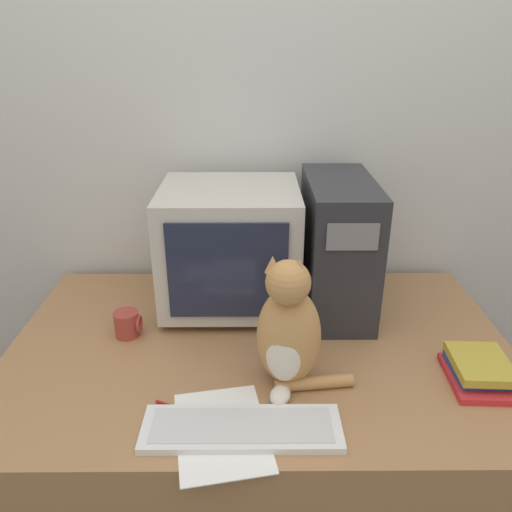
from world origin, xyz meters
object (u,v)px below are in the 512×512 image
(book_stack, at_px, (478,370))
(mug, at_px, (128,324))
(crt_monitor, at_px, (230,247))
(keyboard, at_px, (242,428))
(computer_tower, at_px, (337,246))
(pen, at_px, (178,409))
(cat, at_px, (289,331))

(book_stack, distance_m, mug, 1.01)
(crt_monitor, relative_size, keyboard, 0.94)
(computer_tower, height_order, mug, computer_tower)
(keyboard, bearing_deg, mug, 131.03)
(computer_tower, relative_size, book_stack, 2.15)
(pen, bearing_deg, computer_tower, 48.70)
(crt_monitor, xyz_separation_m, book_stack, (0.68, -0.42, -0.18))
(computer_tower, relative_size, pen, 3.65)
(crt_monitor, distance_m, book_stack, 0.82)
(keyboard, bearing_deg, crt_monitor, 94.46)
(keyboard, distance_m, pen, 0.18)
(cat, bearing_deg, book_stack, 16.61)
(cat, bearing_deg, crt_monitor, 126.94)
(cat, xyz_separation_m, book_stack, (0.51, 0.01, -0.13))
(pen, bearing_deg, crt_monitor, 78.19)
(computer_tower, height_order, keyboard, computer_tower)
(computer_tower, xyz_separation_m, pen, (-0.46, -0.53, -0.22))
(crt_monitor, relative_size, pen, 3.61)
(crt_monitor, bearing_deg, book_stack, -31.69)
(computer_tower, distance_m, cat, 0.46)
(keyboard, relative_size, cat, 1.25)
(book_stack, bearing_deg, cat, -179.11)
(computer_tower, height_order, pen, computer_tower)
(computer_tower, bearing_deg, mug, -164.06)
(computer_tower, bearing_deg, keyboard, -116.84)
(keyboard, bearing_deg, computer_tower, 63.16)
(crt_monitor, distance_m, keyboard, 0.64)
(book_stack, distance_m, pen, 0.80)
(mug, bearing_deg, pen, -59.48)
(keyboard, xyz_separation_m, mug, (-0.36, 0.41, 0.03))
(pen, bearing_deg, mug, 120.52)
(keyboard, distance_m, cat, 0.26)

